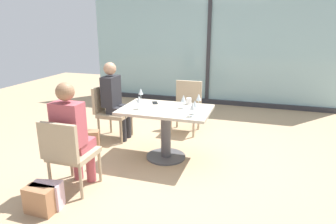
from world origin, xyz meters
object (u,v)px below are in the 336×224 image
(handbag_0, at_px, (48,195))
(handbag_1, at_px, (89,140))
(dining_table_main, at_px, (166,122))
(wine_glass_0, at_px, (139,99))
(wine_glass_5, at_px, (183,99))
(chair_near_window, at_px, (187,103))
(cell_phone_on_table, at_px, (155,103))
(person_front_left, at_px, (72,131))
(coffee_cup, at_px, (189,101))
(wine_glass_4, at_px, (199,97))
(chair_front_left, at_px, (68,151))
(chair_far_left, at_px, (109,109))
(wine_glass_2, at_px, (141,92))
(wine_glass_3, at_px, (193,106))
(handbag_2, at_px, (40,200))
(wine_glass_1, at_px, (195,104))
(person_far_left, at_px, (115,97))

(handbag_0, distance_m, handbag_1, 1.53)
(dining_table_main, xyz_separation_m, wine_glass_0, (-0.34, -0.13, 0.33))
(handbag_1, bearing_deg, wine_glass_5, -17.33)
(chair_near_window, distance_m, cell_phone_on_table, 1.02)
(person_front_left, bearing_deg, chair_near_window, 71.56)
(dining_table_main, xyz_separation_m, coffee_cup, (0.25, 0.32, 0.25))
(wine_glass_4, bearing_deg, person_front_left, -131.63)
(chair_front_left, xyz_separation_m, chair_far_left, (-0.37, 1.65, 0.00))
(wine_glass_2, bearing_deg, wine_glass_3, -31.11)
(wine_glass_4, xyz_separation_m, handbag_0, (-1.21, -1.76, -0.72))
(chair_near_window, distance_m, handbag_0, 2.85)
(cell_phone_on_table, bearing_deg, handbag_2, -133.00)
(wine_glass_2, relative_size, handbag_1, 0.62)
(wine_glass_1, bearing_deg, wine_glass_3, -91.65)
(wine_glass_4, height_order, wine_glass_5, same)
(wine_glass_5, bearing_deg, handbag_2, -121.12)
(wine_glass_4, height_order, handbag_1, wine_glass_4)
(wine_glass_2, xyz_separation_m, wine_glass_5, (0.72, -0.23, 0.00))
(wine_glass_4, bearing_deg, handbag_2, -123.25)
(person_far_left, height_order, wine_glass_1, person_far_left)
(handbag_0, relative_size, handbag_2, 1.00)
(chair_far_left, height_order, wine_glass_0, wine_glass_0)
(dining_table_main, relative_size, person_far_left, 0.97)
(chair_front_left, relative_size, handbag_1, 2.90)
(wine_glass_1, relative_size, handbag_0, 0.62)
(wine_glass_0, relative_size, handbag_1, 0.62)
(person_front_left, xyz_separation_m, handbag_2, (-0.06, -0.56, -0.56))
(cell_phone_on_table, distance_m, handbag_1, 1.18)
(chair_far_left, xyz_separation_m, cell_phone_on_table, (0.89, -0.24, 0.24))
(coffee_cup, distance_m, handbag_0, 2.21)
(wine_glass_3, height_order, handbag_1, wine_glass_3)
(chair_far_left, xyz_separation_m, wine_glass_4, (1.53, -0.23, 0.37))
(person_far_left, height_order, wine_glass_3, person_far_left)
(wine_glass_2, height_order, wine_glass_5, same)
(chair_near_window, relative_size, wine_glass_4, 4.70)
(dining_table_main, xyz_separation_m, wine_glass_3, (0.43, -0.24, 0.33))
(wine_glass_1, bearing_deg, wine_glass_5, 132.90)
(wine_glass_3, height_order, cell_phone_on_table, wine_glass_3)
(dining_table_main, xyz_separation_m, person_far_left, (-1.02, 0.46, 0.17))
(wine_glass_2, xyz_separation_m, coffee_cup, (0.74, 0.00, -0.09))
(coffee_cup, bearing_deg, wine_glass_5, -95.31)
(person_front_left, xyz_separation_m, handbag_0, (-0.05, -0.45, -0.56))
(coffee_cup, relative_size, handbag_1, 0.30)
(handbag_2, bearing_deg, person_front_left, 84.90)
(handbag_0, bearing_deg, coffee_cup, 48.83)
(chair_far_left, xyz_separation_m, person_front_left, (0.37, -1.54, 0.20))
(chair_near_window, height_order, wine_glass_4, wine_glass_4)
(chair_near_window, bearing_deg, wine_glass_2, -119.85)
(wine_glass_4, xyz_separation_m, wine_glass_5, (-0.18, -0.14, 0.00))
(person_front_left, xyz_separation_m, wine_glass_2, (0.25, 1.39, 0.16))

